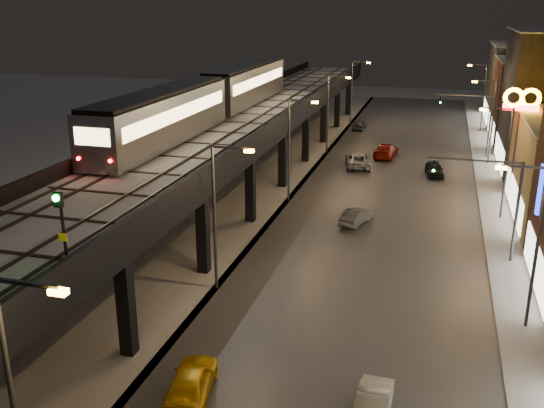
# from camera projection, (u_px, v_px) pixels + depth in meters

# --- Properties ---
(road_surface) EXTENTS (17.00, 120.00, 0.06)m
(road_surface) POSITION_uv_depth(u_px,v_px,m) (386.00, 195.00, 55.12)
(road_surface) COLOR #46474D
(road_surface) RESTS_ON ground
(sidewalk_right) EXTENTS (4.00, 120.00, 0.14)m
(sidewalk_right) POSITION_uv_depth(u_px,v_px,m) (503.00, 204.00, 52.55)
(sidewalk_right) COLOR #9FA1A8
(sidewalk_right) RESTS_ON ground
(under_viaduct_pavement) EXTENTS (11.00, 120.00, 0.06)m
(under_viaduct_pavement) POSITION_uv_depth(u_px,v_px,m) (245.00, 183.00, 58.57)
(under_viaduct_pavement) COLOR #9FA1A8
(under_viaduct_pavement) RESTS_ON ground
(elevated_viaduct) EXTENTS (9.00, 100.00, 6.30)m
(elevated_viaduct) POSITION_uv_depth(u_px,v_px,m) (234.00, 133.00, 53.92)
(elevated_viaduct) COLOR black
(elevated_viaduct) RESTS_ON ground
(viaduct_trackbed) EXTENTS (8.40, 100.00, 0.32)m
(viaduct_trackbed) POSITION_uv_depth(u_px,v_px,m) (234.00, 124.00, 53.80)
(viaduct_trackbed) COLOR #B2B7C1
(viaduct_trackbed) RESTS_ON elevated_viaduct
(viaduct_parapet_streetside) EXTENTS (0.30, 100.00, 1.10)m
(viaduct_parapet_streetside) POSITION_uv_depth(u_px,v_px,m) (281.00, 121.00, 52.56)
(viaduct_parapet_streetside) COLOR black
(viaduct_parapet_streetside) RESTS_ON elevated_viaduct
(viaduct_parapet_far) EXTENTS (0.30, 100.00, 1.10)m
(viaduct_parapet_far) POSITION_uv_depth(u_px,v_px,m) (188.00, 116.00, 54.78)
(viaduct_parapet_far) COLOR black
(viaduct_parapet_far) RESTS_ON elevated_viaduct
(building_f) EXTENTS (12.20, 16.20, 11.16)m
(building_f) POSITION_uv_depth(u_px,v_px,m) (533.00, 84.00, 86.61)
(building_f) COLOR #39393A
(building_f) RESTS_ON ground
(streetlight_left_0) EXTENTS (2.57, 0.28, 9.00)m
(streetlight_left_0) POSITION_uv_depth(u_px,v_px,m) (17.00, 386.00, 18.96)
(streetlight_left_0) COLOR #38383A
(streetlight_left_0) RESTS_ON ground
(streetlight_left_1) EXTENTS (2.57, 0.28, 9.00)m
(streetlight_left_1) POSITION_uv_depth(u_px,v_px,m) (218.00, 208.00, 35.40)
(streetlight_left_1) COLOR #38383A
(streetlight_left_1) RESTS_ON ground
(streetlight_right_1) EXTENTS (2.56, 0.28, 9.00)m
(streetlight_right_1) POSITION_uv_depth(u_px,v_px,m) (533.00, 237.00, 31.02)
(streetlight_right_1) COLOR #38383A
(streetlight_right_1) RESTS_ON ground
(streetlight_left_2) EXTENTS (2.57, 0.28, 9.00)m
(streetlight_left_2) POSITION_uv_depth(u_px,v_px,m) (292.00, 143.00, 51.85)
(streetlight_left_2) COLOR #38383A
(streetlight_left_2) RESTS_ON ground
(streetlight_right_2) EXTENTS (2.56, 0.28, 9.00)m
(streetlight_right_2) POSITION_uv_depth(u_px,v_px,m) (504.00, 156.00, 47.46)
(streetlight_right_2) COLOR #38383A
(streetlight_right_2) RESTS_ON ground
(streetlight_left_3) EXTENTS (2.57, 0.28, 9.00)m
(streetlight_left_3) POSITION_uv_depth(u_px,v_px,m) (330.00, 109.00, 68.29)
(streetlight_left_3) COLOR #38383A
(streetlight_left_3) RESTS_ON ground
(streetlight_right_3) EXTENTS (2.56, 0.28, 9.00)m
(streetlight_right_3) POSITION_uv_depth(u_px,v_px,m) (490.00, 116.00, 63.90)
(streetlight_right_3) COLOR #38383A
(streetlight_right_3) RESTS_ON ground
(streetlight_left_4) EXTENTS (2.57, 0.28, 9.00)m
(streetlight_left_4) POSITION_uv_depth(u_px,v_px,m) (353.00, 88.00, 84.73)
(streetlight_left_4) COLOR #38383A
(streetlight_left_4) RESTS_ON ground
(streetlight_right_4) EXTENTS (2.56, 0.28, 9.00)m
(streetlight_right_4) POSITION_uv_depth(u_px,v_px,m) (482.00, 93.00, 80.35)
(streetlight_right_4) COLOR #38383A
(streetlight_right_4) RESTS_ON ground
(traffic_light_rig_a) EXTENTS (6.10, 0.34, 7.00)m
(traffic_light_rig_a) POSITION_uv_depth(u_px,v_px,m) (500.00, 198.00, 39.70)
(traffic_light_rig_a) COLOR #38383A
(traffic_light_rig_a) RESTS_ON ground
(traffic_light_rig_b) EXTENTS (6.10, 0.34, 7.00)m
(traffic_light_rig_b) POSITION_uv_depth(u_px,v_px,m) (479.00, 118.00, 67.10)
(traffic_light_rig_b) COLOR #38383A
(traffic_light_rig_b) RESTS_ON ground
(subway_train) EXTENTS (3.24, 39.83, 3.88)m
(subway_train) POSITION_uv_depth(u_px,v_px,m) (211.00, 97.00, 54.71)
(subway_train) COLOR gray
(subway_train) RESTS_ON viaduct_trackbed
(rail_signal) EXTENTS (0.37, 0.44, 3.21)m
(rail_signal) POSITION_uv_depth(u_px,v_px,m) (60.00, 215.00, 23.22)
(rail_signal) COLOR black
(rail_signal) RESTS_ON viaduct_trackbed
(car_taxi) EXTENTS (2.52, 4.68, 1.51)m
(car_taxi) POSITION_uv_depth(u_px,v_px,m) (191.00, 383.00, 26.64)
(car_taxi) COLOR #DFA20A
(car_taxi) RESTS_ON ground
(car_near_white) EXTENTS (2.28, 3.95, 1.23)m
(car_near_white) POSITION_uv_depth(u_px,v_px,m) (356.00, 217.00, 47.65)
(car_near_white) COLOR #58595B
(car_near_white) RESTS_ON ground
(car_mid_silver) EXTENTS (3.51, 5.79, 1.50)m
(car_mid_silver) POSITION_uv_depth(u_px,v_px,m) (358.00, 160.00, 64.20)
(car_mid_silver) COLOR #A1A4A8
(car_mid_silver) RESTS_ON ground
(car_mid_dark) EXTENTS (2.62, 5.49, 1.54)m
(car_mid_dark) POSITION_uv_depth(u_px,v_px,m) (386.00, 151.00, 68.16)
(car_mid_dark) COLOR maroon
(car_mid_dark) RESTS_ON ground
(car_far_white) EXTENTS (1.64, 3.86, 1.30)m
(car_far_white) POSITION_uv_depth(u_px,v_px,m) (359.00, 125.00, 83.24)
(car_far_white) COLOR #4B4F58
(car_far_white) RESTS_ON ground
(car_onc_red) EXTENTS (2.20, 4.25, 1.38)m
(car_onc_red) POSITION_uv_depth(u_px,v_px,m) (434.00, 170.00, 60.84)
(car_onc_red) COLOR black
(car_onc_red) RESTS_ON ground
(sign_mcdonalds) EXTENTS (2.98, 0.55, 10.01)m
(sign_mcdonalds) POSITION_uv_depth(u_px,v_px,m) (521.00, 111.00, 50.15)
(sign_mcdonalds) COLOR #38383A
(sign_mcdonalds) RESTS_ON ground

